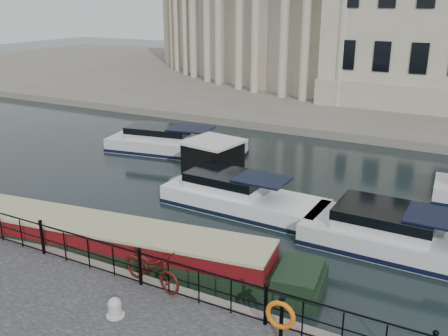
# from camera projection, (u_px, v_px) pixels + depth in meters

# --- Properties ---
(ground_plane) EXTENTS (160.00, 160.00, 0.00)m
(ground_plane) POSITION_uv_depth(u_px,v_px,m) (183.00, 267.00, 16.80)
(ground_plane) COLOR black
(ground_plane) RESTS_ON ground
(far_bank) EXTENTS (120.00, 42.00, 0.55)m
(far_bank) POSITION_uv_depth(u_px,v_px,m) (397.00, 87.00, 49.23)
(far_bank) COLOR #6B665B
(far_bank) RESTS_ON ground_plane
(railing) EXTENTS (24.14, 0.14, 1.22)m
(railing) POSITION_uv_depth(u_px,v_px,m) (140.00, 265.00, 14.54)
(railing) COLOR black
(railing) RESTS_ON near_quay
(civic_building) EXTENTS (53.55, 31.84, 16.85)m
(civic_building) POSITION_uv_depth(u_px,v_px,m) (385.00, 17.00, 43.93)
(civic_building) COLOR #ADA38C
(civic_building) RESTS_ON far_bank
(bicycle) EXTENTS (2.26, 1.11, 1.14)m
(bicycle) POSITION_uv_depth(u_px,v_px,m) (152.00, 268.00, 14.52)
(bicycle) COLOR #43120B
(bicycle) RESTS_ON near_quay
(mooring_bollard) EXTENTS (0.49, 0.49, 0.55)m
(mooring_bollard) POSITION_uv_depth(u_px,v_px,m) (115.00, 308.00, 13.19)
(mooring_bollard) COLOR #B4B4B0
(mooring_bollard) RESTS_ON near_quay
(life_ring_post) EXTENTS (0.77, 0.20, 1.26)m
(life_ring_post) POSITION_uv_depth(u_px,v_px,m) (281.00, 316.00, 11.98)
(life_ring_post) COLOR black
(life_ring_post) RESTS_ON near_quay
(narrowboat) EXTENTS (16.27, 4.35, 1.59)m
(narrowboat) POSITION_uv_depth(u_px,v_px,m) (95.00, 243.00, 17.64)
(narrowboat) COLOR black
(narrowboat) RESTS_ON ground_plane
(harbour_hut) EXTENTS (3.71, 3.24, 2.21)m
(harbour_hut) POSITION_uv_depth(u_px,v_px,m) (213.00, 163.00, 24.32)
(harbour_hut) COLOR #6B665B
(harbour_hut) RESTS_ON ground_plane
(cabin_cruisers) EXTENTS (24.65, 9.56, 1.99)m
(cabin_cruisers) POSITION_uv_depth(u_px,v_px,m) (307.00, 191.00, 22.45)
(cabin_cruisers) COLOR white
(cabin_cruisers) RESTS_ON ground_plane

